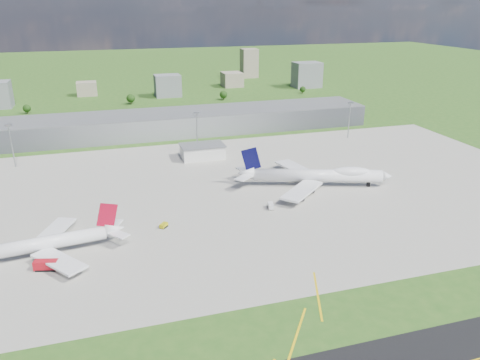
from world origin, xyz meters
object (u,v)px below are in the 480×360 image
object	(u,v)px
tug_yellow	(164,226)
van_white_near	(271,206)
fire_truck	(46,265)
airliner_red_twin	(41,245)
van_white_far	(353,169)
airliner_blue_quad	(318,176)

from	to	relation	value
tug_yellow	van_white_near	size ratio (longest dim) A/B	0.77
fire_truck	airliner_red_twin	bearing A→B (deg)	115.90
airliner_red_twin	fire_truck	xyz separation A→B (m)	(2.26, -11.52, -2.88)
van_white_far	van_white_near	bearing A→B (deg)	-155.25
fire_truck	tug_yellow	xyz separation A→B (m)	(45.73, 21.91, -0.89)
fire_truck	van_white_far	xyz separation A→B (m)	(160.77, 63.45, -0.78)
tug_yellow	airliner_red_twin	bearing A→B (deg)	144.31
airliner_blue_quad	van_white_near	xyz separation A→B (m)	(-33.66, -20.27, -4.56)
airliner_red_twin	tug_yellow	distance (m)	49.25
fire_truck	van_white_near	distance (m)	100.75
van_white_near	airliner_blue_quad	bearing A→B (deg)	-45.39
fire_truck	van_white_far	distance (m)	172.84
airliner_red_twin	van_white_near	world-z (taller)	airliner_red_twin
tug_yellow	van_white_far	xyz separation A→B (m)	(115.04, 41.54, 0.11)
airliner_red_twin	van_white_near	size ratio (longest dim) A/B	11.60
van_white_near	tug_yellow	bearing A→B (deg)	109.57
van_white_near	van_white_far	distance (m)	73.32
airliner_blue_quad	tug_yellow	world-z (taller)	airliner_blue_quad
tug_yellow	van_white_near	xyz separation A→B (m)	(51.24, 5.40, 0.36)
airliner_red_twin	fire_truck	size ratio (longest dim) A/B	7.19
tug_yellow	airliner_blue_quad	bearing A→B (deg)	-31.08
van_white_near	van_white_far	xyz separation A→B (m)	(63.79, 36.14, -0.24)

